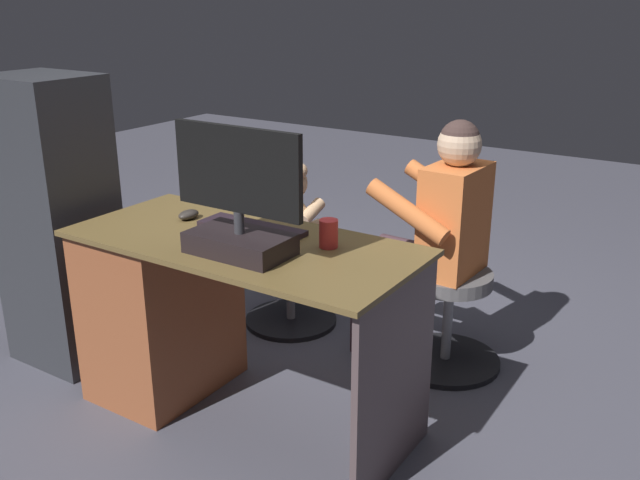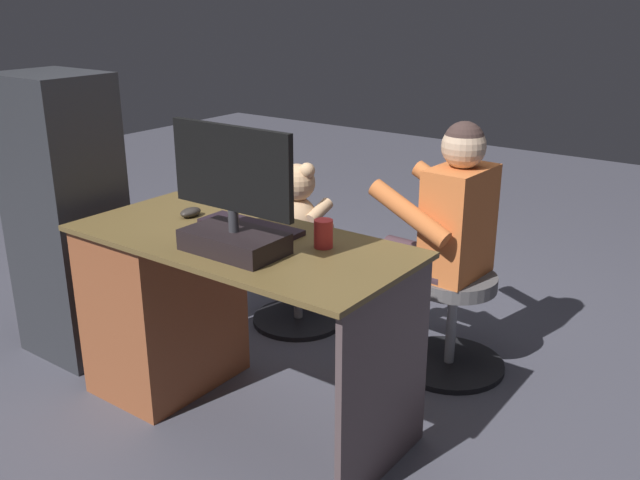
{
  "view_description": "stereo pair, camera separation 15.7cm",
  "coord_description": "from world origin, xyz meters",
  "px_view_note": "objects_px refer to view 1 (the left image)",
  "views": [
    {
      "loc": [
        -1.53,
        2.24,
        1.58
      ],
      "look_at": [
        -0.12,
        0.06,
        0.66
      ],
      "focal_mm": 39.34,
      "sensor_mm": 36.0,
      "label": 1
    },
    {
      "loc": [
        -1.66,
        2.15,
        1.58
      ],
      "look_at": [
        -0.12,
        0.06,
        0.66
      ],
      "focal_mm": 39.34,
      "sensor_mm": 36.0,
      "label": 2
    }
  ],
  "objects_px": {
    "computer_mouse": "(189,215)",
    "teddy_bear": "(291,204)",
    "desk": "(177,305)",
    "tv_remote": "(208,231)",
    "office_chair_teddy": "(290,275)",
    "monitor": "(239,212)",
    "cup": "(329,234)",
    "person": "(434,224)",
    "visitor_chair": "(448,314)",
    "keyboard": "(252,228)"
  },
  "relations": [
    {
      "from": "tv_remote",
      "to": "computer_mouse",
      "type": "bearing_deg",
      "value": -53.03
    },
    {
      "from": "monitor",
      "to": "tv_remote",
      "type": "xyz_separation_m",
      "value": [
        0.23,
        -0.1,
        -0.14
      ]
    },
    {
      "from": "computer_mouse",
      "to": "person",
      "type": "xyz_separation_m",
      "value": [
        -0.72,
        -0.73,
        -0.11
      ]
    },
    {
      "from": "monitor",
      "to": "computer_mouse",
      "type": "relative_size",
      "value": 5.29
    },
    {
      "from": "desk",
      "to": "tv_remote",
      "type": "xyz_separation_m",
      "value": [
        -0.2,
        0.01,
        0.36
      ]
    },
    {
      "from": "office_chair_teddy",
      "to": "visitor_chair",
      "type": "distance_m",
      "value": 0.82
    },
    {
      "from": "computer_mouse",
      "to": "cup",
      "type": "xyz_separation_m",
      "value": [
        -0.63,
        -0.03,
        0.03
      ]
    },
    {
      "from": "desk",
      "to": "monitor",
      "type": "relative_size",
      "value": 2.58
    },
    {
      "from": "person",
      "to": "office_chair_teddy",
      "type": "bearing_deg",
      "value": 2.89
    },
    {
      "from": "keyboard",
      "to": "teddy_bear",
      "type": "distance_m",
      "value": 0.76
    },
    {
      "from": "monitor",
      "to": "tv_remote",
      "type": "distance_m",
      "value": 0.29
    },
    {
      "from": "office_chair_teddy",
      "to": "person",
      "type": "xyz_separation_m",
      "value": [
        -0.73,
        -0.04,
        0.38
      ]
    },
    {
      "from": "monitor",
      "to": "office_chair_teddy",
      "type": "bearing_deg",
      "value": -64.55
    },
    {
      "from": "monitor",
      "to": "person",
      "type": "xyz_separation_m",
      "value": [
        -0.31,
        -0.92,
        -0.24
      ]
    },
    {
      "from": "desk",
      "to": "visitor_chair",
      "type": "xyz_separation_m",
      "value": [
        -0.83,
        -0.81,
        -0.15
      ]
    },
    {
      "from": "monitor",
      "to": "person",
      "type": "bearing_deg",
      "value": -108.77
    },
    {
      "from": "teddy_bear",
      "to": "visitor_chair",
      "type": "distance_m",
      "value": 0.91
    },
    {
      "from": "keyboard",
      "to": "visitor_chair",
      "type": "height_order",
      "value": "keyboard"
    },
    {
      "from": "office_chair_teddy",
      "to": "teddy_bear",
      "type": "distance_m",
      "value": 0.36
    },
    {
      "from": "desk",
      "to": "person",
      "type": "relative_size",
      "value": 1.19
    },
    {
      "from": "cup",
      "to": "person",
      "type": "xyz_separation_m",
      "value": [
        -0.09,
        -0.7,
        -0.15
      ]
    },
    {
      "from": "monitor",
      "to": "desk",
      "type": "bearing_deg",
      "value": -14.3
    },
    {
      "from": "monitor",
      "to": "office_chair_teddy",
      "type": "height_order",
      "value": "monitor"
    },
    {
      "from": "desk",
      "to": "computer_mouse",
      "type": "distance_m",
      "value": 0.38
    },
    {
      "from": "monitor",
      "to": "person",
      "type": "height_order",
      "value": "monitor"
    },
    {
      "from": "desk",
      "to": "computer_mouse",
      "type": "height_order",
      "value": "computer_mouse"
    },
    {
      "from": "person",
      "to": "visitor_chair",
      "type": "bearing_deg",
      "value": -177.11
    },
    {
      "from": "teddy_bear",
      "to": "person",
      "type": "bearing_deg",
      "value": -178.1
    },
    {
      "from": "keyboard",
      "to": "person",
      "type": "xyz_separation_m",
      "value": [
        -0.43,
        -0.71,
        -0.11
      ]
    },
    {
      "from": "keyboard",
      "to": "person",
      "type": "relative_size",
      "value": 0.38
    },
    {
      "from": "cup",
      "to": "office_chair_teddy",
      "type": "relative_size",
      "value": 0.22
    },
    {
      "from": "desk",
      "to": "cup",
      "type": "xyz_separation_m",
      "value": [
        -0.65,
        -0.11,
        0.4
      ]
    },
    {
      "from": "desk",
      "to": "computer_mouse",
      "type": "relative_size",
      "value": 13.66
    },
    {
      "from": "keyboard",
      "to": "visitor_chair",
      "type": "bearing_deg",
      "value": -126.0
    },
    {
      "from": "desk",
      "to": "tv_remote",
      "type": "height_order",
      "value": "tv_remote"
    },
    {
      "from": "tv_remote",
      "to": "visitor_chair",
      "type": "xyz_separation_m",
      "value": [
        -0.64,
        -0.82,
        -0.51
      ]
    },
    {
      "from": "tv_remote",
      "to": "visitor_chair",
      "type": "distance_m",
      "value": 1.16
    },
    {
      "from": "computer_mouse",
      "to": "office_chair_teddy",
      "type": "xyz_separation_m",
      "value": [
        0.01,
        -0.69,
        -0.5
      ]
    },
    {
      "from": "desk",
      "to": "monitor",
      "type": "xyz_separation_m",
      "value": [
        -0.43,
        0.11,
        0.49
      ]
    },
    {
      "from": "person",
      "to": "monitor",
      "type": "bearing_deg",
      "value": 71.23
    },
    {
      "from": "cup",
      "to": "tv_remote",
      "type": "xyz_separation_m",
      "value": [
        0.46,
        0.11,
        -0.04
      ]
    },
    {
      "from": "computer_mouse",
      "to": "teddy_bear",
      "type": "height_order",
      "value": "teddy_bear"
    },
    {
      "from": "cup",
      "to": "teddy_bear",
      "type": "relative_size",
      "value": 0.26
    },
    {
      "from": "keyboard",
      "to": "monitor",
      "type": "bearing_deg",
      "value": 118.97
    },
    {
      "from": "monitor",
      "to": "person",
      "type": "relative_size",
      "value": 0.46
    },
    {
      "from": "visitor_chair",
      "to": "monitor",
      "type": "bearing_deg",
      "value": 66.45
    },
    {
      "from": "keyboard",
      "to": "computer_mouse",
      "type": "relative_size",
      "value": 4.38
    },
    {
      "from": "tv_remote",
      "to": "person",
      "type": "relative_size",
      "value": 0.14
    },
    {
      "from": "keyboard",
      "to": "cup",
      "type": "bearing_deg",
      "value": -179.02
    },
    {
      "from": "cup",
      "to": "visitor_chair",
      "type": "height_order",
      "value": "cup"
    }
  ]
}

